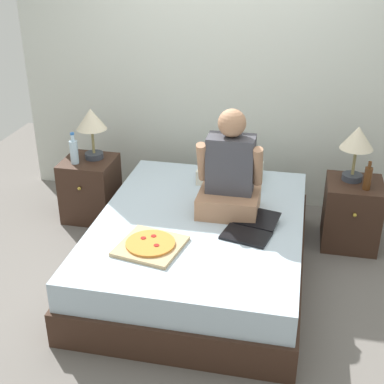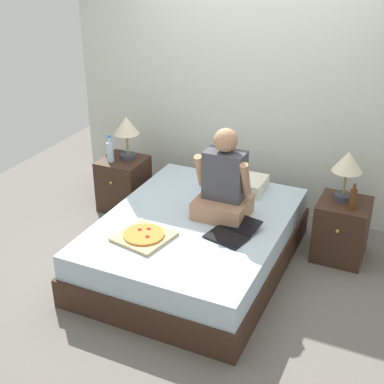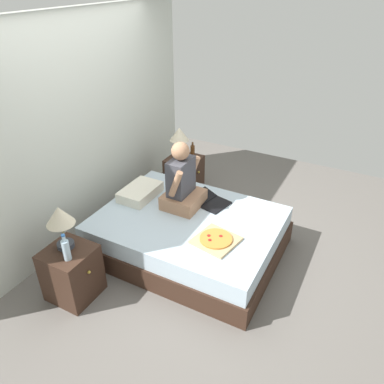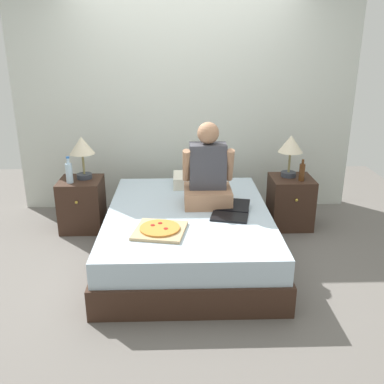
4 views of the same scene
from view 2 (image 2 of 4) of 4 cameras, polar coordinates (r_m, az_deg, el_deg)
ground_plane at (r=4.79m, az=0.27°, el=-7.75°), size 5.89×5.89×0.00m
wall_back at (r=5.42m, az=6.38°, el=10.89°), size 3.89×0.12×2.50m
bed at (r=4.67m, az=0.28°, el=-5.43°), size 1.52×2.00×0.46m
nightstand_left at (r=5.64m, az=-7.28°, el=0.89°), size 0.44×0.47×0.55m
lamp_on_left_nightstand at (r=5.43m, az=-7.01°, el=6.76°), size 0.26×0.26×0.45m
water_bottle at (r=5.46m, az=-8.73°, el=4.33°), size 0.07×0.07×0.28m
nightstand_right at (r=4.95m, az=15.62°, el=-3.88°), size 0.44×0.47×0.55m
lamp_on_right_nightstand at (r=4.73m, az=16.26°, el=2.78°), size 0.26×0.26×0.45m
beer_bottle at (r=4.68m, az=16.78°, el=-0.69°), size 0.06×0.06×0.23m
pillow at (r=5.07m, az=4.87°, el=1.04°), size 0.52×0.34×0.12m
person_seated at (r=4.50m, az=3.41°, el=0.80°), size 0.47×0.40×0.78m
laptop at (r=4.33m, az=4.21°, el=-4.35°), size 0.40×0.48×0.07m
pizza_box at (r=4.29m, az=-5.15°, el=-4.70°), size 0.47×0.47×0.05m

